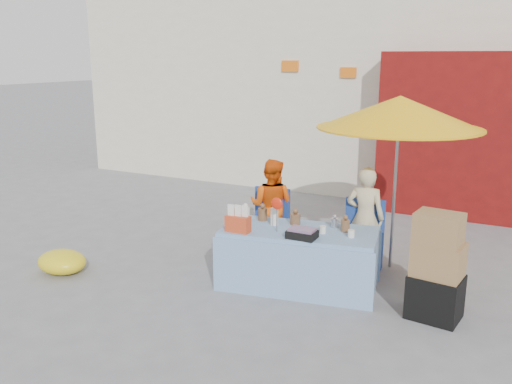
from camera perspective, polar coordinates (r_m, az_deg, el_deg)
The scene contains 10 objects.
ground at distance 6.12m, azimuth -3.09°, elevation -10.29°, with size 80.00×80.00×0.00m, color slate.
backdrop at distance 12.56m, azimuth 16.97°, elevation 16.16°, with size 14.00×8.00×7.80m.
market_table at distance 6.11m, azimuth 4.46°, elevation -6.87°, with size 1.85×1.09×1.05m.
chair_left at distance 7.08m, azimuth 1.14°, elevation -4.60°, with size 0.52×0.51×0.85m.
chair_right at distance 6.67m, azimuth 10.92°, elevation -6.07°, with size 0.52×0.51×0.85m.
vendor_orange at distance 7.09m, azimuth 1.64°, elevation -1.48°, with size 0.60×0.47×1.24m, color #EC570C.
vendor_beige at distance 6.68m, azimuth 11.40°, elevation -2.68°, with size 0.46×0.30×1.26m, color beige.
umbrella at distance 6.51m, azimuth 14.87°, elevation 8.04°, with size 1.90×1.90×2.09m.
box_stack at distance 5.61m, azimuth 18.49°, elevation -7.84°, with size 0.54×0.46×1.08m.
tarp_bundle at distance 6.93m, azimuth -19.75°, elevation -6.93°, with size 0.62×0.49×0.28m, color yellow.
Camera 1 is at (2.80, -4.82, 2.53)m, focal length 38.00 mm.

